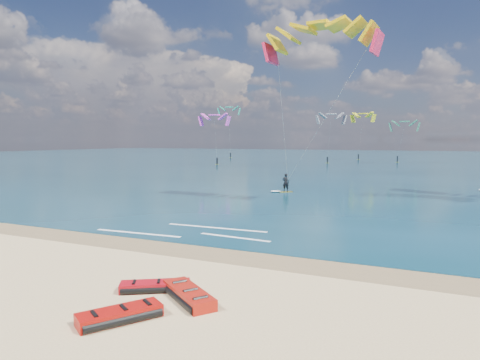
% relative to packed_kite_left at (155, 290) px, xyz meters
% --- Properties ---
extents(ground, '(320.00, 320.00, 0.00)m').
position_rel_packed_kite_left_xyz_m(ground, '(-4.44, 42.13, 0.00)').
color(ground, tan).
rests_on(ground, ground).
extents(wet_sand_strip, '(320.00, 2.40, 0.01)m').
position_rel_packed_kite_left_xyz_m(wet_sand_strip, '(-4.44, 5.13, 0.00)').
color(wet_sand_strip, brown).
rests_on(wet_sand_strip, ground).
extents(sea, '(320.00, 200.00, 0.04)m').
position_rel_packed_kite_left_xyz_m(sea, '(-4.44, 106.13, 0.02)').
color(sea, '#0B2F3C').
rests_on(sea, ground).
extents(packed_kite_left, '(2.76, 2.22, 0.37)m').
position_rel_packed_kite_left_xyz_m(packed_kite_left, '(0.00, 0.00, 0.00)').
color(packed_kite_left, '#B30914').
rests_on(packed_kite_left, ground).
extents(packed_kite_mid, '(3.03, 2.66, 0.44)m').
position_rel_packed_kite_left_xyz_m(packed_kite_mid, '(1.55, -0.30, 0.00)').
color(packed_kite_mid, '#B3180C').
rests_on(packed_kite_mid, ground).
extents(packed_kite_right, '(2.40, 2.85, 0.43)m').
position_rel_packed_kite_left_xyz_m(packed_kite_right, '(0.55, -2.52, 0.00)').
color(packed_kite_right, '#AB0C07').
rests_on(packed_kite_right, ground).
extents(kitesurfer_main, '(13.08, 9.13, 16.03)m').
position_rel_packed_kite_left_xyz_m(kitesurfer_main, '(-1.93, 24.92, 8.10)').
color(kitesurfer_main, gold).
rests_on(kitesurfer_main, sea).
extents(shoreline_foam, '(10.25, 3.60, 0.01)m').
position_rel_packed_kite_left_xyz_m(shoreline_foam, '(-3.50, 8.70, 0.04)').
color(shoreline_foam, white).
rests_on(shoreline_foam, ground).
extents(distant_kites, '(84.84, 38.44, 14.34)m').
position_rel_packed_kite_left_xyz_m(distant_kites, '(-11.04, 84.50, 5.74)').
color(distant_kites, yellow).
rests_on(distant_kites, ground).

